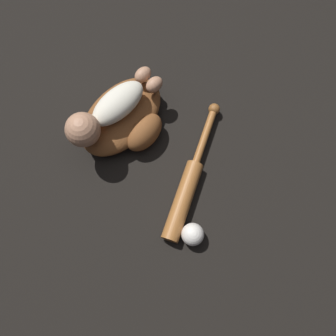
{
  "coord_description": "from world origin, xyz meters",
  "views": [
    {
      "loc": [
        0.29,
        0.48,
        1.06
      ],
      "look_at": [
        0.07,
        0.24,
        0.07
      ],
      "focal_mm": 35.0,
      "sensor_mm": 36.0,
      "label": 1
    }
  ],
  "objects_px": {
    "baseball_glove": "(125,119)",
    "baseball": "(193,234)",
    "baseball_bat": "(188,185)",
    "baby_figure": "(107,112)"
  },
  "relations": [
    {
      "from": "baby_figure",
      "to": "baseball",
      "type": "height_order",
      "value": "baby_figure"
    },
    {
      "from": "baseball_bat",
      "to": "baby_figure",
      "type": "bearing_deg",
      "value": -81.76
    },
    {
      "from": "baseball_bat",
      "to": "baseball",
      "type": "height_order",
      "value": "baseball"
    },
    {
      "from": "baby_figure",
      "to": "baseball",
      "type": "bearing_deg",
      "value": 83.27
    },
    {
      "from": "baby_figure",
      "to": "baseball_bat",
      "type": "relative_size",
      "value": 0.79
    },
    {
      "from": "baseball_glove",
      "to": "baseball_bat",
      "type": "distance_m",
      "value": 0.32
    },
    {
      "from": "baseball_glove",
      "to": "baseball_bat",
      "type": "relative_size",
      "value": 0.8
    },
    {
      "from": "baseball_glove",
      "to": "baby_figure",
      "type": "relative_size",
      "value": 1.01
    },
    {
      "from": "baseball_bat",
      "to": "baseball",
      "type": "relative_size",
      "value": 6.45
    },
    {
      "from": "baseball_glove",
      "to": "baseball",
      "type": "relative_size",
      "value": 5.15
    }
  ]
}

